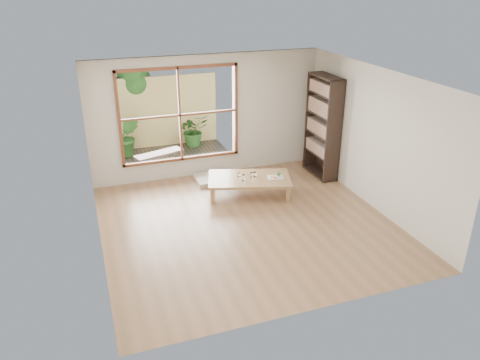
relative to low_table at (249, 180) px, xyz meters
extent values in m
plane|color=#9F724F|center=(-0.47, -1.13, -0.31)|extent=(5.00, 5.00, 0.00)
cube|color=#A68150|center=(0.00, 0.00, 0.02)|extent=(1.82, 1.35, 0.05)
cube|color=#A68150|center=(-0.81, -0.15, -0.16)|extent=(0.10, 0.10, 0.30)
cube|color=#A68150|center=(-0.59, 0.57, -0.16)|extent=(0.10, 0.10, 0.30)
cube|color=#A68150|center=(0.59, -0.57, -0.16)|extent=(0.10, 0.10, 0.30)
cube|color=#A68150|center=(0.81, 0.15, -0.16)|extent=(0.10, 0.10, 0.30)
cube|color=beige|center=(-0.56, 0.87, -0.27)|extent=(0.62, 0.62, 0.09)
cube|color=#31221B|center=(1.84, 0.45, 0.78)|extent=(0.35, 0.98, 2.18)
cylinder|color=silver|center=(-0.16, -0.11, 0.10)|extent=(0.07, 0.07, 0.12)
cylinder|color=silver|center=(0.05, 0.02, 0.09)|extent=(0.06, 0.06, 0.09)
cylinder|color=silver|center=(0.13, 0.02, 0.09)|extent=(0.07, 0.07, 0.09)
cylinder|color=silver|center=(-0.18, 0.11, 0.08)|extent=(0.06, 0.06, 0.08)
cube|color=white|center=(0.49, -0.19, 0.05)|extent=(0.36, 0.29, 0.02)
sphere|color=#326D2B|center=(0.57, -0.15, 0.10)|extent=(0.08, 0.08, 0.08)
cube|color=orange|center=(0.46, -0.24, 0.08)|extent=(0.06, 0.06, 0.03)
cube|color=beige|center=(0.41, -0.16, 0.07)|extent=(0.08, 0.07, 0.02)
cylinder|color=silver|center=(0.52, -0.26, 0.07)|extent=(0.17, 0.06, 0.01)
cube|color=#3A302A|center=(-1.07, 2.43, -0.31)|extent=(2.80, 2.00, 0.05)
cube|color=#31221B|center=(-1.46, 1.95, 0.04)|extent=(1.16, 0.66, 0.05)
cube|color=#31221B|center=(-1.91, 1.67, -0.13)|extent=(0.08, 0.08, 0.31)
cube|color=#31221B|center=(-1.99, 1.90, -0.13)|extent=(0.08, 0.08, 0.31)
cube|color=#31221B|center=(-0.93, 1.99, -0.13)|extent=(0.08, 0.08, 0.31)
cube|color=#31221B|center=(-1.00, 2.22, -0.13)|extent=(0.08, 0.08, 0.31)
cube|color=#D0B86B|center=(-1.07, 3.43, 0.59)|extent=(2.80, 0.06, 1.80)
imported|color=#29561F|center=(-0.35, 3.14, 0.12)|extent=(0.83, 0.75, 0.81)
imported|color=#29561F|center=(-2.01, 2.93, 0.20)|extent=(0.61, 0.52, 0.98)
cylinder|color=#4C3D2D|center=(-1.77, 3.73, 0.49)|extent=(0.14, 0.14, 1.60)
sphere|color=#29561F|center=(-1.65, 3.73, 1.34)|extent=(0.84, 0.84, 0.84)
sphere|color=#29561F|center=(-1.92, 3.81, 1.14)|extent=(0.70, 0.70, 0.70)
sphere|color=#29561F|center=(-1.74, 3.63, 1.59)|extent=(0.64, 0.64, 0.64)
camera|label=1|loc=(-3.01, -8.00, 3.78)|focal=35.00mm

